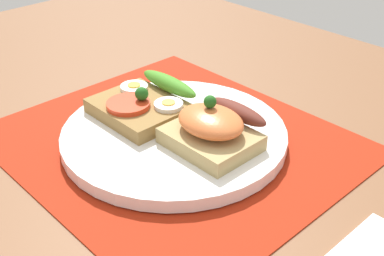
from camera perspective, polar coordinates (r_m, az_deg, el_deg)
ground_plane at (r=60.11cm, az=-1.97°, el=-2.94°), size 120.00×90.00×3.20cm
placemat at (r=59.15cm, az=-2.00°, el=-1.53°), size 38.43×34.07×0.30cm
plate at (r=58.68cm, az=-2.01°, el=-0.79°), size 25.99×25.99×1.49cm
sandwich_egg_tomato at (r=61.24cm, az=-5.42°, el=2.78°), size 10.75×10.26×3.93cm
sandwich_salmon at (r=54.60cm, az=2.48°, el=-0.03°), size 9.48×9.12×5.66cm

